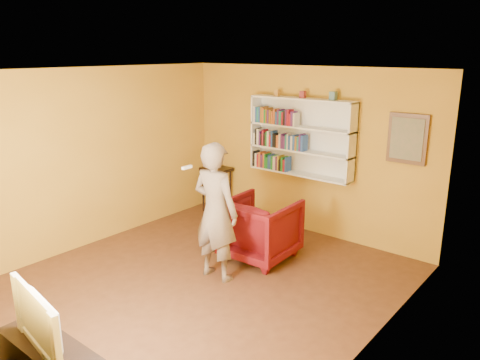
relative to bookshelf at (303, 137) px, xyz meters
The scene contains 15 objects.
room_shell 2.48m from the bookshelf, 90.00° to the right, with size 5.30×5.80×2.88m.
bookshelf is the anchor object (origin of this frame).
books_row_lower 0.71m from the bookshelf, 168.75° to the right, with size 0.67×0.19×0.26m.
books_row_middle 0.40m from the bookshelf, 163.91° to the right, with size 0.98×0.19×0.27m.
books_row_upper 0.57m from the bookshelf, 167.47° to the right, with size 0.81×0.19×0.26m.
ornament_left 0.82m from the bookshelf, behind, with size 0.07×0.07×0.10m, color #B57E33.
ornament_centre 0.68m from the bookshelf, 81.33° to the right, with size 0.08×0.08×0.11m, color maroon.
ornament_right 0.87m from the bookshelf, ahead, with size 0.09×0.09×0.13m, color slate.
framed_painting 1.66m from the bookshelf, ahead, with size 0.55×0.05×0.70m.
console_table 1.95m from the bookshelf, behind, with size 0.52×0.39×0.84m.
ruby_lustre 1.82m from the bookshelf, behind, with size 0.16×0.16×0.26m.
armchair 1.72m from the bookshelf, 84.82° to the right, with size 0.95×0.98×0.89m, color #4A050E.
person 2.24m from the bookshelf, 88.97° to the right, with size 0.67×0.44×1.84m, color #6E5E51.
game_remote 2.38m from the bookshelf, 95.22° to the right, with size 0.04×0.15×0.04m, color white.
television 4.75m from the bookshelf, 85.11° to the right, with size 0.97×0.13×0.56m, color black.
Camera 1 is at (3.89, -3.93, 2.94)m, focal length 35.00 mm.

